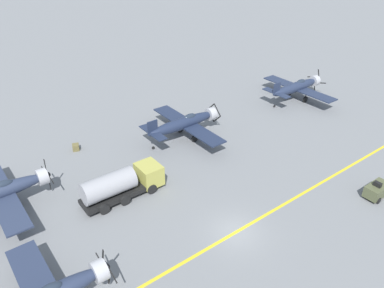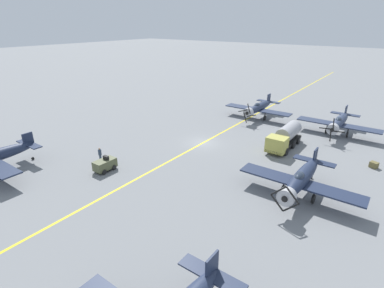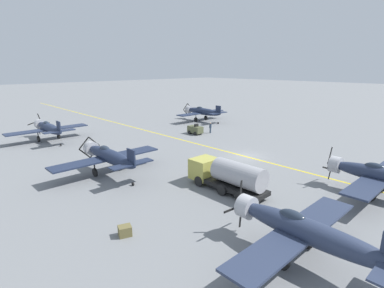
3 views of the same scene
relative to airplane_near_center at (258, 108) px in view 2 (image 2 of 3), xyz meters
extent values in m
plane|color=slate|center=(1.37, 15.62, -2.01)|extent=(400.00, 400.00, 0.00)
cube|color=yellow|center=(1.37, 15.62, -2.01)|extent=(0.30, 160.00, 0.01)
ellipsoid|color=#28324B|center=(0.00, -0.41, 0.04)|extent=(1.50, 9.50, 1.42)
cylinder|color=#B7B7BC|center=(0.00, 4.04, 0.04)|extent=(1.58, 0.90, 1.58)
ellipsoid|color=#232D3D|center=(0.00, 0.73, 0.60)|extent=(0.80, 1.70, 0.76)
cube|color=#28324B|center=(0.00, 0.35, -0.30)|extent=(12.00, 2.10, 0.16)
cube|color=#28324B|center=(0.00, -4.50, 0.19)|extent=(4.40, 1.10, 0.12)
cube|color=#28324B|center=(0.00, -4.50, 0.84)|extent=(0.14, 1.30, 1.60)
sphere|color=black|center=(0.00, 4.54, 0.04)|extent=(0.56, 0.56, 0.56)
cube|color=black|center=(-0.29, 4.54, 0.87)|extent=(0.70, 0.06, 1.70)
cube|color=black|center=(-0.83, 4.54, -0.25)|extent=(1.70, 0.06, 0.70)
cube|color=black|center=(0.29, 4.54, -0.79)|extent=(0.70, 0.06, 1.70)
cube|color=black|center=(0.83, 4.54, 0.32)|extent=(1.70, 0.06, 0.70)
cylinder|color=black|center=(-1.50, 0.35, -0.93)|extent=(0.14, 0.14, 1.26)
cylinder|color=black|center=(-1.50, 0.35, -1.56)|extent=(0.22, 0.90, 0.90)
cylinder|color=black|center=(1.50, 0.35, -0.93)|extent=(0.14, 0.14, 1.26)
cylinder|color=black|center=(1.50, 0.35, -1.56)|extent=(0.22, 0.90, 0.90)
cylinder|color=black|center=(0.00, -4.56, -1.83)|extent=(0.12, 0.36, 0.36)
cube|color=#1F2943|center=(15.70, 33.18, 0.19)|extent=(4.40, 1.10, 0.12)
cube|color=#1F2943|center=(15.70, 33.18, 0.84)|extent=(0.14, 1.30, 1.60)
cylinder|color=black|center=(15.70, 33.12, -1.83)|extent=(0.12, 0.36, 0.36)
ellipsoid|color=#2B354E|center=(-13.52, 0.07, 0.04)|extent=(1.50, 9.50, 1.42)
cylinder|color=#B7B7BC|center=(-13.52, 4.52, 0.04)|extent=(1.57, 0.90, 1.58)
ellipsoid|color=#232D3D|center=(-13.52, 1.21, 0.60)|extent=(0.80, 1.70, 0.76)
cube|color=#2B354E|center=(-13.52, 0.83, -0.30)|extent=(12.00, 2.10, 0.16)
cube|color=#2B354E|center=(-13.52, -4.02, 0.19)|extent=(4.40, 1.10, 0.12)
cube|color=#2B354E|center=(-13.52, -4.02, 0.84)|extent=(0.14, 1.30, 1.60)
sphere|color=black|center=(-13.52, 5.02, 0.04)|extent=(0.56, 0.56, 0.56)
cube|color=black|center=(-13.59, 5.02, 0.91)|extent=(0.27, 0.06, 1.76)
cube|color=black|center=(-14.39, 5.02, -0.03)|extent=(1.76, 0.06, 0.27)
cube|color=black|center=(-13.46, 5.02, -0.83)|extent=(0.27, 0.06, 1.76)
cube|color=black|center=(-12.65, 5.02, 0.10)|extent=(1.76, 0.06, 0.27)
cylinder|color=black|center=(-15.02, 0.83, -0.93)|extent=(0.14, 0.14, 1.26)
cylinder|color=black|center=(-15.02, 0.83, -1.56)|extent=(0.22, 0.90, 0.90)
cylinder|color=black|center=(-12.02, 0.83, -0.93)|extent=(0.14, 0.14, 1.26)
cylinder|color=black|center=(-12.02, 0.83, -1.56)|extent=(0.22, 0.90, 0.90)
cylinder|color=black|center=(-13.52, -4.08, -1.83)|extent=(0.12, 0.36, 0.36)
ellipsoid|color=#1F2A43|center=(-14.44, 21.39, 0.04)|extent=(1.50, 9.50, 1.42)
cylinder|color=#B7B7BC|center=(-14.44, 25.84, 0.04)|extent=(1.58, 0.90, 1.58)
ellipsoid|color=#232D3D|center=(-14.44, 22.53, 0.60)|extent=(0.80, 1.70, 0.76)
cube|color=#1F2A43|center=(-14.44, 22.15, -0.30)|extent=(12.00, 2.10, 0.16)
cube|color=#1F2A43|center=(-14.44, 17.30, 0.19)|extent=(4.40, 1.10, 0.12)
cube|color=#1F2A43|center=(-14.44, 17.30, 0.84)|extent=(0.14, 1.30, 1.60)
sphere|color=black|center=(-14.44, 26.34, 0.04)|extent=(0.56, 0.56, 0.56)
cube|color=black|center=(-15.06, 26.34, 0.66)|extent=(1.33, 0.06, 1.34)
cube|color=black|center=(-15.06, 26.34, -0.58)|extent=(1.34, 0.06, 1.33)
cube|color=black|center=(-13.83, 26.34, -0.58)|extent=(1.33, 0.06, 1.34)
cube|color=black|center=(-13.82, 26.34, 0.66)|extent=(1.34, 0.06, 1.33)
cylinder|color=black|center=(-15.94, 22.15, -0.93)|extent=(0.14, 0.14, 1.26)
cylinder|color=black|center=(-15.94, 22.15, -1.56)|extent=(0.22, 0.90, 0.90)
cylinder|color=black|center=(-12.94, 22.15, -0.93)|extent=(0.14, 0.14, 1.26)
cylinder|color=black|center=(-12.94, 22.15, -1.56)|extent=(0.22, 0.90, 0.90)
cylinder|color=black|center=(-14.44, 17.24, -1.83)|extent=(0.12, 0.36, 0.36)
cube|color=#242E48|center=(-13.90, 37.25, 0.19)|extent=(4.40, 1.10, 0.12)
cube|color=#242E48|center=(-13.90, 37.25, 0.84)|extent=(0.14, 1.30, 1.60)
cube|color=black|center=(-8.67, 10.28, -1.39)|extent=(2.25, 8.00, 0.40)
cube|color=#B2AD4C|center=(-8.67, 13.24, -0.59)|extent=(2.50, 2.08, 2.00)
cylinder|color=#9E9EA3|center=(-8.67, 8.96, -0.09)|extent=(2.10, 4.96, 2.10)
cylinder|color=black|center=(-9.86, 12.76, -1.51)|extent=(0.30, 1.00, 1.00)
cylinder|color=black|center=(-7.49, 12.76, -1.51)|extent=(0.30, 1.00, 1.00)
cylinder|color=black|center=(-9.86, 9.88, -1.51)|extent=(0.30, 1.00, 1.00)
cylinder|color=black|center=(-7.49, 9.88, -1.51)|extent=(0.30, 1.00, 1.00)
cylinder|color=black|center=(-9.86, 7.80, -1.51)|extent=(0.30, 1.00, 1.00)
cylinder|color=black|center=(-7.49, 7.80, -1.51)|extent=(0.30, 1.00, 1.00)
cube|color=#515638|center=(5.85, 29.57, -1.21)|extent=(1.40, 2.60, 1.10)
cube|color=black|center=(5.85, 29.31, -0.44)|extent=(0.70, 0.36, 0.44)
cylinder|color=black|center=(5.16, 30.29, -1.71)|extent=(0.20, 0.60, 0.60)
cylinder|color=black|center=(6.54, 30.29, -1.71)|extent=(0.20, 0.60, 0.60)
cylinder|color=black|center=(5.16, 28.86, -1.71)|extent=(0.20, 0.60, 0.60)
cylinder|color=black|center=(6.54, 28.86, -1.71)|extent=(0.20, 0.60, 0.60)
cylinder|color=#334256|center=(8.29, 28.33, -1.57)|extent=(0.28, 0.28, 0.88)
cylinder|color=#334256|center=(8.29, 28.33, -0.76)|extent=(0.41, 0.41, 0.74)
sphere|color=tan|center=(8.29, 28.33, -0.27)|extent=(0.24, 0.24, 0.24)
cube|color=brown|center=(-19.68, 10.02, -1.65)|extent=(1.05, 0.97, 0.72)
camera|label=1|loc=(17.93, -1.52, 20.47)|focal=35.00mm
camera|label=2|loc=(-21.01, 49.03, 14.37)|focal=28.00mm
camera|label=3|loc=(-28.87, -6.36, 9.19)|focal=28.00mm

